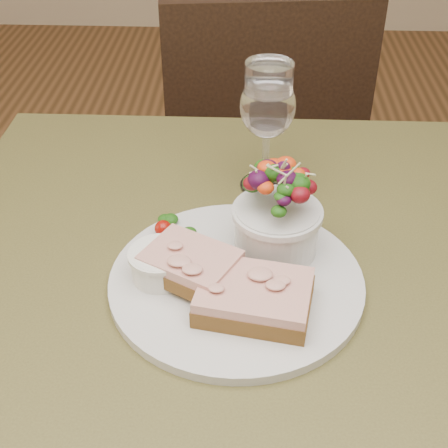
{
  "coord_description": "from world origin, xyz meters",
  "views": [
    {
      "loc": [
        0.01,
        -0.58,
        1.25
      ],
      "look_at": [
        -0.02,
        0.01,
        0.81
      ],
      "focal_mm": 50.0,
      "sensor_mm": 36.0,
      "label": 1
    }
  ],
  "objects_px": {
    "sandwich_back": "(191,264)",
    "chair_far": "(254,213)",
    "sandwich_front": "(254,297)",
    "salad_bowl": "(278,210)",
    "ramekin": "(160,263)",
    "cafe_table": "(237,326)",
    "wine_glass": "(268,110)",
    "dinner_plate": "(236,281)"
  },
  "relations": [
    {
      "from": "cafe_table",
      "to": "dinner_plate",
      "type": "height_order",
      "value": "dinner_plate"
    },
    {
      "from": "chair_far",
      "to": "sandwich_front",
      "type": "distance_m",
      "value": 0.96
    },
    {
      "from": "sandwich_front",
      "to": "sandwich_back",
      "type": "xyz_separation_m",
      "value": [
        -0.07,
        0.04,
        0.01
      ]
    },
    {
      "from": "chair_far",
      "to": "dinner_plate",
      "type": "distance_m",
      "value": 0.91
    },
    {
      "from": "chair_far",
      "to": "sandwich_back",
      "type": "height_order",
      "value": "chair_far"
    },
    {
      "from": "sandwich_front",
      "to": "ramekin",
      "type": "distance_m",
      "value": 0.12
    },
    {
      "from": "chair_far",
      "to": "salad_bowl",
      "type": "xyz_separation_m",
      "value": [
        0.02,
        -0.73,
        0.53
      ]
    },
    {
      "from": "chair_far",
      "to": "sandwich_front",
      "type": "bearing_deg",
      "value": 82.8
    },
    {
      "from": "sandwich_back",
      "to": "chair_far",
      "type": "bearing_deg",
      "value": 112.72
    },
    {
      "from": "ramekin",
      "to": "sandwich_back",
      "type": "bearing_deg",
      "value": -6.26
    },
    {
      "from": "cafe_table",
      "to": "ramekin",
      "type": "height_order",
      "value": "ramekin"
    },
    {
      "from": "sandwich_front",
      "to": "salad_bowl",
      "type": "distance_m",
      "value": 0.12
    },
    {
      "from": "dinner_plate",
      "to": "sandwich_front",
      "type": "distance_m",
      "value": 0.06
    },
    {
      "from": "sandwich_back",
      "to": "ramekin",
      "type": "distance_m",
      "value": 0.04
    },
    {
      "from": "cafe_table",
      "to": "salad_bowl",
      "type": "bearing_deg",
      "value": 28.32
    },
    {
      "from": "sandwich_back",
      "to": "wine_glass",
      "type": "distance_m",
      "value": 0.25
    },
    {
      "from": "dinner_plate",
      "to": "salad_bowl",
      "type": "height_order",
      "value": "salad_bowl"
    },
    {
      "from": "dinner_plate",
      "to": "ramekin",
      "type": "distance_m",
      "value": 0.09
    },
    {
      "from": "ramekin",
      "to": "salad_bowl",
      "type": "height_order",
      "value": "salad_bowl"
    },
    {
      "from": "sandwich_back",
      "to": "wine_glass",
      "type": "height_order",
      "value": "wine_glass"
    },
    {
      "from": "dinner_plate",
      "to": "sandwich_back",
      "type": "height_order",
      "value": "sandwich_back"
    },
    {
      "from": "ramekin",
      "to": "salad_bowl",
      "type": "relative_size",
      "value": 0.53
    },
    {
      "from": "chair_far",
      "to": "salad_bowl",
      "type": "relative_size",
      "value": 7.09
    },
    {
      "from": "cafe_table",
      "to": "sandwich_front",
      "type": "distance_m",
      "value": 0.15
    },
    {
      "from": "sandwich_front",
      "to": "sandwich_back",
      "type": "height_order",
      "value": "sandwich_back"
    },
    {
      "from": "salad_bowl",
      "to": "wine_glass",
      "type": "bearing_deg",
      "value": 94.37
    },
    {
      "from": "chair_far",
      "to": "dinner_plate",
      "type": "bearing_deg",
      "value": 81.23
    },
    {
      "from": "ramekin",
      "to": "wine_glass",
      "type": "relative_size",
      "value": 0.38
    },
    {
      "from": "cafe_table",
      "to": "wine_glass",
      "type": "xyz_separation_m",
      "value": [
        0.03,
        0.18,
        0.22
      ]
    },
    {
      "from": "sandwich_front",
      "to": "salad_bowl",
      "type": "xyz_separation_m",
      "value": [
        0.03,
        0.11,
        0.04
      ]
    },
    {
      "from": "chair_far",
      "to": "ramekin",
      "type": "xyz_separation_m",
      "value": [
        -0.12,
        -0.78,
        0.49
      ]
    },
    {
      "from": "salad_bowl",
      "to": "ramekin",
      "type": "bearing_deg",
      "value": -157.57
    },
    {
      "from": "cafe_table",
      "to": "dinner_plate",
      "type": "relative_size",
      "value": 2.67
    },
    {
      "from": "wine_glass",
      "to": "cafe_table",
      "type": "bearing_deg",
      "value": -100.12
    },
    {
      "from": "cafe_table",
      "to": "ramekin",
      "type": "bearing_deg",
      "value": -160.69
    },
    {
      "from": "chair_far",
      "to": "ramekin",
      "type": "bearing_deg",
      "value": 74.77
    },
    {
      "from": "cafe_table",
      "to": "chair_far",
      "type": "height_order",
      "value": "chair_far"
    },
    {
      "from": "chair_far",
      "to": "sandwich_front",
      "type": "xyz_separation_m",
      "value": [
        -0.01,
        -0.83,
        0.49
      ]
    },
    {
      "from": "wine_glass",
      "to": "dinner_plate",
      "type": "bearing_deg",
      "value": -99.11
    },
    {
      "from": "dinner_plate",
      "to": "sandwich_front",
      "type": "height_order",
      "value": "sandwich_front"
    },
    {
      "from": "chair_far",
      "to": "dinner_plate",
      "type": "relative_size",
      "value": 3.0
    },
    {
      "from": "sandwich_front",
      "to": "ramekin",
      "type": "height_order",
      "value": "ramekin"
    }
  ]
}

